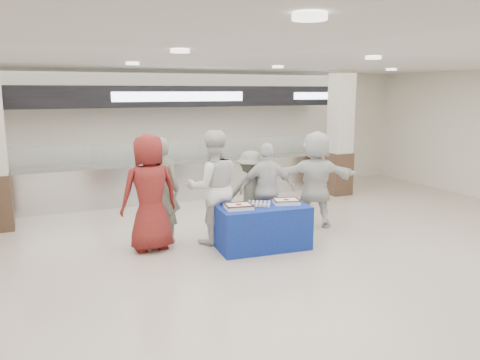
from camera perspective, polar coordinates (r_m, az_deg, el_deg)
name	(u,v)px	position (r m, az deg, el deg)	size (l,w,h in m)	color
ground	(282,273)	(7.17, 5.10, -11.23)	(14.00, 14.00, 0.00)	beige
serving_line	(178,153)	(11.76, -7.59, 3.27)	(8.70, 0.85, 2.80)	silver
column_right	(340,136)	(12.40, 12.10, 5.24)	(0.55, 0.55, 3.20)	#3D291B
display_table	(263,227)	(8.10, 2.79, -5.76)	(1.55, 0.78, 0.75)	navy
sheet_cake_left	(239,206)	(7.80, -0.16, -3.19)	(0.48, 0.40, 0.09)	white
sheet_cake_right	(286,201)	(8.19, 5.65, -2.56)	(0.51, 0.45, 0.09)	white
cupcake_tray	(259,204)	(8.01, 2.31, -2.95)	(0.43, 0.40, 0.06)	#A1A1A5
civilian_maroon	(150,193)	(8.00, -10.95, -1.54)	(0.98, 0.64, 2.00)	maroon
soldier_a	(160,191)	(8.35, -9.73, -1.28)	(0.70, 0.46, 1.91)	slate
chef_tall	(213,187)	(8.25, -3.31, -0.91)	(0.98, 0.76, 2.02)	silver
chef_short	(267,190)	(8.71, 3.36, -1.19)	(1.03, 0.43, 1.75)	silver
soldier_b	(251,192)	(8.93, 1.31, -1.46)	(1.01, 0.58, 1.57)	slate
civilian_white	(315,179)	(9.36, 9.16, 0.09)	(1.79, 0.57, 1.93)	white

